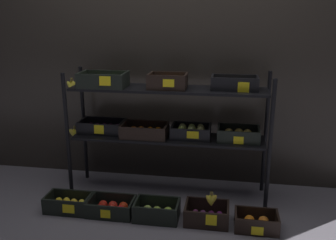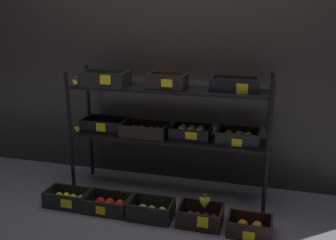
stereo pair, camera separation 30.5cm
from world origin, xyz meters
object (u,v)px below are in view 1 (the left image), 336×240
object	(u,v)px
display_rack	(166,114)
crate_ground_plum	(207,216)
crate_ground_apple_red	(111,208)
crate_ground_apple_green	(157,212)
banana_bunch_loose	(211,200)
crate_ground_orange	(256,223)
crate_ground_lemon	(69,204)

from	to	relation	value
display_rack	crate_ground_plum	world-z (taller)	display_rack
crate_ground_plum	crate_ground_apple_red	bearing A→B (deg)	-179.98
crate_ground_plum	display_rack	bearing A→B (deg)	132.27
crate_ground_apple_green	banana_bunch_loose	bearing A→B (deg)	1.63
crate_ground_apple_green	crate_ground_plum	world-z (taller)	crate_ground_apple_green
crate_ground_apple_red	crate_ground_plum	bearing A→B (deg)	0.02
crate_ground_orange	display_rack	bearing A→B (deg)	148.27
crate_ground_apple_red	crate_ground_apple_green	distance (m)	0.36
crate_ground_orange	crate_ground_plum	bearing A→B (deg)	173.90
crate_ground_apple_red	crate_ground_orange	world-z (taller)	same
crate_ground_apple_green	crate_ground_plum	distance (m)	0.37
crate_ground_lemon	crate_ground_apple_red	size ratio (longest dim) A/B	0.99
crate_ground_apple_green	display_rack	bearing A→B (deg)	90.73
crate_ground_plum	crate_ground_apple_green	bearing A→B (deg)	-177.50
crate_ground_plum	crate_ground_orange	size ratio (longest dim) A/B	1.05
crate_ground_lemon	crate_ground_plum	xyz separation A→B (m)	(1.08, 0.01, -0.00)
crate_ground_plum	crate_ground_orange	distance (m)	0.36
crate_ground_apple_green	crate_ground_orange	world-z (taller)	crate_ground_apple_green
crate_ground_lemon	banana_bunch_loose	bearing A→B (deg)	0.23
crate_ground_apple_green	banana_bunch_loose	xyz separation A→B (m)	(0.40, 0.01, 0.13)
crate_ground_plum	crate_ground_lemon	bearing A→B (deg)	-179.51
crate_ground_lemon	crate_ground_orange	size ratio (longest dim) A/B	1.13
crate_ground_apple_red	crate_ground_apple_green	bearing A→B (deg)	-2.56
display_rack	crate_ground_lemon	world-z (taller)	display_rack
display_rack	crate_ground_apple_green	distance (m)	0.78
crate_ground_orange	crate_ground_lemon	bearing A→B (deg)	178.84
crate_ground_apple_red	crate_ground_plum	world-z (taller)	crate_ground_plum
banana_bunch_loose	crate_ground_lemon	bearing A→B (deg)	-179.77
display_rack	crate_ground_plum	distance (m)	0.86
crate_ground_lemon	crate_ground_plum	bearing A→B (deg)	0.49
display_rack	crate_ground_apple_red	xyz separation A→B (m)	(-0.35, -0.42, -0.65)
crate_ground_apple_red	crate_ground_lemon	bearing A→B (deg)	-178.51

